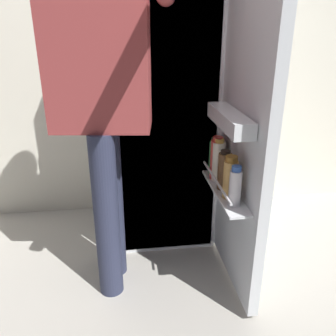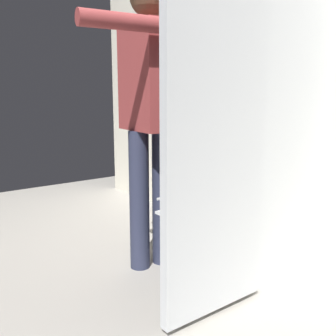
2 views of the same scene
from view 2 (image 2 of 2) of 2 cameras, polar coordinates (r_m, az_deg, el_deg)
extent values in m
plane|color=#B7B2A8|center=(2.25, 1.44, -16.92)|extent=(5.59, 5.59, 0.00)
cube|color=silver|center=(2.66, 17.41, 15.37)|extent=(4.40, 0.10, 2.56)
cube|color=silver|center=(2.39, 11.91, 5.13)|extent=(0.64, 0.60, 1.64)
cube|color=white|center=(2.17, 6.79, 4.76)|extent=(0.60, 0.01, 1.60)
cube|color=white|center=(2.21, 7.64, 4.35)|extent=(0.56, 0.09, 0.01)
cube|color=silver|center=(1.72, 7.41, 2.91)|extent=(0.05, 0.60, 1.56)
cube|color=white|center=(1.83, 5.49, -5.61)|extent=(0.10, 0.51, 0.01)
cylinder|color=silver|center=(1.85, 4.55, -3.48)|extent=(0.01, 0.49, 0.01)
cube|color=white|center=(1.76, 5.70, 5.60)|extent=(0.09, 0.43, 0.07)
cylinder|color=brown|center=(1.82, 6.08, -2.57)|extent=(0.06, 0.06, 0.18)
cylinder|color=black|center=(1.80, 6.14, 0.48)|extent=(0.05, 0.05, 0.02)
cylinder|color=tan|center=(1.76, 3.82, -3.05)|extent=(0.07, 0.07, 0.18)
cylinder|color=#996623|center=(1.74, 3.86, 0.20)|extent=(0.05, 0.05, 0.03)
cylinder|color=#DB4C47|center=(1.91, 8.70, -1.65)|extent=(0.07, 0.07, 0.20)
cylinder|color=#B22D28|center=(1.89, 8.79, 1.69)|extent=(0.05, 0.05, 0.02)
cylinder|color=white|center=(1.71, 1.91, -3.67)|extent=(0.05, 0.05, 0.16)
cylinder|color=#335BB2|center=(1.69, 1.93, -0.62)|extent=(0.04, 0.04, 0.02)
cylinder|color=#EDE5CC|center=(1.89, 8.37, -1.79)|extent=(0.06, 0.06, 0.20)
cylinder|color=#B78933|center=(1.87, 8.46, 1.51)|extent=(0.05, 0.05, 0.02)
cylinder|color=green|center=(1.95, 10.24, -1.81)|extent=(0.06, 0.06, 0.18)
cylinder|color=#195B28|center=(1.93, 10.34, 1.08)|extent=(0.05, 0.05, 0.02)
cylinder|color=red|center=(2.15, 9.08, 5.60)|extent=(0.08, 0.08, 0.10)
cylinder|color=#2D334C|center=(2.36, -0.95, -4.49)|extent=(0.12, 0.12, 0.85)
cylinder|color=#2D334C|center=(2.29, -4.34, -4.98)|extent=(0.12, 0.12, 0.85)
cube|color=#9E3D3D|center=(2.24, -2.78, 13.36)|extent=(0.45, 0.28, 0.60)
cylinder|color=#9E3D3D|center=(2.35, 2.01, 12.70)|extent=(0.08, 0.08, 0.56)
cylinder|color=#9E3D3D|center=(1.93, -4.86, 20.96)|extent=(0.16, 0.57, 0.08)
camera|label=1|loc=(1.80, -47.94, 15.00)|focal=37.55mm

